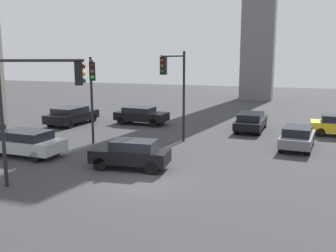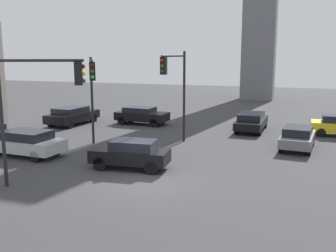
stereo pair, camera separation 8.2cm
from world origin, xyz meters
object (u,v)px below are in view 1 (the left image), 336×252
Objects in this scene: traffic_light_2 at (175,80)px; car_8 at (24,142)px; car_4 at (297,137)px; car_2 at (131,154)px; car_6 at (72,115)px; car_5 at (251,121)px; traffic_light_1 at (39,94)px; car_0 at (141,115)px; traffic_light_0 at (92,84)px.

car_8 is at bearing -50.19° from traffic_light_2.
car_4 is 16.17m from car_8.
car_2 reaches higher than car_6.
car_4 is at bearing -142.70° from car_2.
car_8 is (-11.41, -11.48, 0.02)m from car_5.
car_0 is (-1.70, 15.48, -3.30)m from traffic_light_1.
car_8 is at bearing -81.79° from traffic_light_0.
traffic_light_0 is 5.76m from car_2.
traffic_light_0 is 1.16× the size of car_5.
car_6 is (-14.27, -1.91, 0.03)m from car_5.
car_0 reaches higher than car_4.
car_6 is at bearing 92.58° from traffic_light_1.
traffic_light_1 is 6.65m from car_8.
car_8 is at bearing -158.45° from car_6.
car_5 is (8.93, -0.02, -0.02)m from car_0.
traffic_light_0 is 12.67m from car_5.
car_0 is at bearing -65.18° from car_6.
traffic_light_2 reaches higher than car_6.
traffic_light_1 reaches higher than traffic_light_0.
car_6 is at bearing -50.36° from car_2.
traffic_light_2 is 1.22× the size of car_8.
traffic_light_0 is at bearing 114.69° from car_4.
traffic_light_1 is 1.28× the size of car_0.
traffic_light_2 reaches higher than traffic_light_1.
car_8 reaches higher than car_4.
traffic_light_1 is at bearing -147.64° from car_6.
traffic_light_2 is 11.77m from car_6.
traffic_light_1 is 15.92m from car_0.
traffic_light_0 is at bearing -42.75° from car_2.
car_5 is at bearing -115.30° from car_2.
traffic_light_1 is at bearing -13.97° from traffic_light_2.
car_5 is 14.40m from car_6.
car_6 is (-17.63, 2.98, 0.03)m from car_4.
car_0 is 11.76m from car_8.
car_2 is 0.81× the size of car_6.
car_2 is at bearing 179.63° from car_8.
car_5 is at bearing 106.52° from traffic_light_0.
car_8 is (2.86, -9.57, -0.01)m from car_6.
car_6 reaches higher than car_0.
traffic_light_1 is at bearing -21.18° from traffic_light_0.
traffic_light_0 reaches higher than car_5.
traffic_light_1 is at bearing -79.60° from car_0.
car_4 is 17.88m from car_6.
car_2 is at bearing 20.96° from traffic_light_0.
car_4 is at bearing -152.39° from car_8.
traffic_light_0 reaches higher than car_4.
car_6 is (-10.30, 4.59, -3.39)m from traffic_light_2.
car_0 is at bearing 153.24° from traffic_light_0.
car_8 is at bearing 111.49° from traffic_light_1.
traffic_light_0 is 1.14× the size of car_8.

